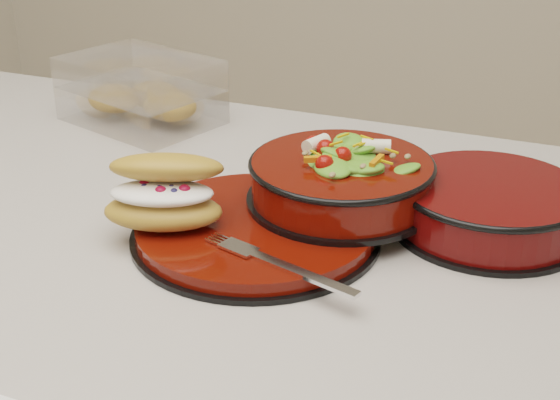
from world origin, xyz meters
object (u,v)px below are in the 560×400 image
at_px(salad_bowl, 342,174).
at_px(fork, 282,265).
at_px(dinner_plate, 256,230).
at_px(extra_bowl, 490,205).
at_px(pastry_box, 142,92).
at_px(croissant, 165,193).

bearing_deg(salad_bowl, fork, -92.21).
xyz_separation_m(dinner_plate, fork, (0.06, -0.08, 0.01)).
bearing_deg(extra_bowl, salad_bowl, -167.52).
relative_size(fork, extra_bowl, 0.76).
height_order(pastry_box, extra_bowl, pastry_box).
bearing_deg(extra_bowl, pastry_box, 163.14).
height_order(dinner_plate, pastry_box, pastry_box).
relative_size(croissant, extra_bowl, 0.67).
distance_m(pastry_box, extra_bowl, 0.56).
xyz_separation_m(fork, extra_bowl, (0.16, 0.19, 0.01)).
height_order(salad_bowl, extra_bowl, salad_bowl).
relative_size(pastry_box, extra_bowl, 1.19).
relative_size(salad_bowl, fork, 1.33).
bearing_deg(pastry_box, extra_bowl, 0.54).
relative_size(salad_bowl, croissant, 1.51).
bearing_deg(dinner_plate, salad_bowl, 49.91).
bearing_deg(dinner_plate, extra_bowl, 27.09).
distance_m(salad_bowl, extra_bowl, 0.16).
bearing_deg(pastry_box, salad_bowl, -10.19).
bearing_deg(salad_bowl, extra_bowl, 12.48).
relative_size(dinner_plate, croissant, 1.91).
height_order(croissant, pastry_box, same).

